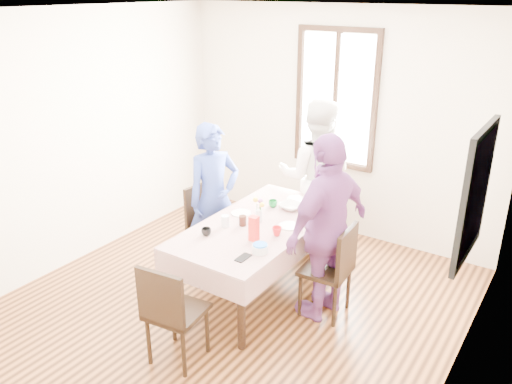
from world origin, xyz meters
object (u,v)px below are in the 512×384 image
Objects in this scene: chair_near at (177,311)px; person_left at (213,198)px; person_far at (316,176)px; chair_left at (213,228)px; person_right at (326,228)px; chair_far at (316,210)px; chair_right at (326,269)px; dining_table at (259,259)px.

chair_near is 1.56m from person_left.
chair_near is 2.41m from person_far.
chair_left is 0.57× the size of person_left.
chair_left is 0.35m from person_left.
chair_left is 0.52× the size of person_right.
chair_left is at bearing 114.71° from person_left.
chair_left is at bearing 60.97° from chair_far.
chair_left is at bearing -81.93° from person_right.
chair_near is at bearing 147.48° from chair_right.
person_right is (0.68, 1.25, 0.42)m from chair_near.
chair_near is 0.52× the size of person_right.
dining_table is at bearing -78.72° from person_left.
person_right is (0.68, -1.12, -0.01)m from person_far.
person_far reaches higher than chair_near.
chair_right is 1.00× the size of chair_far.
person_right is (0.68, 0.05, 0.50)m from dining_table.
chair_far is at bearing 90.00° from dining_table.
dining_table is at bearing -72.89° from person_right.
chair_right is at bearing 91.94° from chair_left.
person_right is at bearing 91.88° from chair_left.
chair_far is 1.39m from person_right.
chair_right is 1.00× the size of chair_near.
chair_near is (-0.00, -1.20, 0.08)m from dining_table.
person_far reaches higher than chair_far.
chair_right reaches higher than dining_table.
chair_far is 1.29m from person_left.
chair_right is 1.34m from chair_far.
chair_far is 0.57× the size of person_left.
person_right reaches higher than person_left.
dining_table is at bearing 83.28° from chair_left.
chair_left is 1.00× the size of chair_near.
person_far is at bearing 90.00° from dining_table.
person_right reaches higher than chair_far.
chair_near is at bearing -16.09° from person_right.
dining_table is 0.99× the size of person_right.
person_left is (-1.38, 0.11, 0.35)m from chair_right.
chair_left is 1.45m from person_right.
dining_table is 0.72m from chair_left.
chair_right is 0.57× the size of person_left.
chair_near is at bearing 66.49° from person_far.
chair_near is 1.48m from person_right.
chair_right and chair_far have the same top height.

